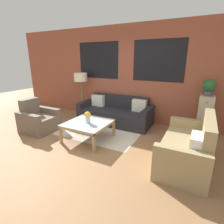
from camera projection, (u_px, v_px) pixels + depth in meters
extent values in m
plane|color=#8E6642|center=(78.00, 152.00, 3.61)|extent=(16.00, 16.00, 0.00)
cube|color=brown|center=(126.00, 74.00, 5.27)|extent=(8.40, 0.08, 2.80)
cube|color=black|center=(98.00, 60.00, 5.54)|extent=(1.40, 0.01, 1.10)
cube|color=black|center=(158.00, 61.00, 4.69)|extent=(1.40, 0.01, 1.10)
cube|color=beige|center=(102.00, 131.00, 4.69)|extent=(2.06, 1.57, 0.00)
cube|color=#232328|center=(113.00, 117.00, 5.14)|extent=(1.84, 0.72, 0.40)
cube|color=#232328|center=(120.00, 107.00, 5.46)|extent=(1.84, 0.16, 0.78)
cube|color=#232328|center=(87.00, 109.00, 5.63)|extent=(0.16, 0.88, 0.58)
cube|color=#232328|center=(147.00, 119.00, 4.74)|extent=(0.16, 0.88, 0.58)
cube|color=white|center=(98.00, 101.00, 5.58)|extent=(0.40, 0.16, 0.34)
cube|color=silver|center=(139.00, 106.00, 4.97)|extent=(0.40, 0.16, 0.34)
cube|color=#99845B|center=(180.00, 151.00, 3.23)|extent=(0.64, 1.32, 0.42)
cube|color=#99845B|center=(206.00, 144.00, 2.98)|extent=(0.16, 1.32, 0.92)
cube|color=#99845B|center=(189.00, 133.00, 3.78)|extent=(0.80, 0.14, 0.62)
cube|color=#99845B|center=(180.00, 169.00, 2.54)|extent=(0.80, 0.14, 0.62)
cube|color=white|center=(196.00, 145.00, 2.64)|extent=(0.16, 0.40, 0.34)
cube|color=#6B5B4C|center=(42.00, 124.00, 4.60)|extent=(0.64, 0.51, 0.40)
cube|color=#6B5B4C|center=(31.00, 114.00, 4.71)|extent=(0.16, 0.51, 0.84)
cube|color=#6B5B4C|center=(29.00, 125.00, 4.33)|extent=(0.80, 0.14, 0.56)
cube|color=#6B5B4C|center=(49.00, 117.00, 4.89)|extent=(0.80, 0.14, 0.56)
cube|color=silver|center=(88.00, 123.00, 4.06)|extent=(0.97, 0.97, 0.01)
cube|color=tan|center=(75.00, 131.00, 3.68)|extent=(0.97, 0.05, 0.05)
cube|color=tan|center=(98.00, 118.00, 4.45)|extent=(0.97, 0.05, 0.05)
cube|color=tan|center=(73.00, 121.00, 4.27)|extent=(0.05, 0.97, 0.05)
cube|color=tan|center=(105.00, 127.00, 3.86)|extent=(0.05, 0.97, 0.05)
cube|color=tan|center=(61.00, 134.00, 3.94)|extent=(0.05, 0.05, 0.42)
cube|color=tan|center=(94.00, 143.00, 3.54)|extent=(0.06, 0.05, 0.42)
cube|color=tan|center=(84.00, 122.00, 4.69)|extent=(0.05, 0.06, 0.42)
cube|color=tan|center=(114.00, 128.00, 4.30)|extent=(0.06, 0.06, 0.42)
cylinder|color=olive|center=(83.00, 115.00, 5.98)|extent=(0.28, 0.28, 0.02)
cylinder|color=olive|center=(82.00, 98.00, 5.81)|extent=(0.03, 0.03, 1.14)
cylinder|color=beige|center=(81.00, 77.00, 5.60)|extent=(0.42, 0.42, 0.26)
cube|color=#C6B793|center=(204.00, 116.00, 4.30)|extent=(0.33, 0.40, 1.01)
sphere|color=#38332D|center=(207.00, 103.00, 4.01)|extent=(0.02, 0.02, 0.02)
sphere|color=#38332D|center=(205.00, 113.00, 4.09)|extent=(0.02, 0.02, 0.02)
sphere|color=#38332D|center=(203.00, 123.00, 4.16)|extent=(0.02, 0.02, 0.02)
sphere|color=#38332D|center=(202.00, 133.00, 4.23)|extent=(0.02, 0.02, 0.02)
cylinder|color=#47474C|center=(208.00, 93.00, 4.14)|extent=(0.20, 0.20, 0.12)
sphere|color=#285B2D|center=(209.00, 85.00, 4.08)|extent=(0.30, 0.30, 0.30)
cylinder|color=#ADBCC6|center=(88.00, 120.00, 4.00)|extent=(0.10, 0.10, 0.14)
sphere|color=gold|center=(88.00, 115.00, 3.96)|extent=(0.15, 0.15, 0.15)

